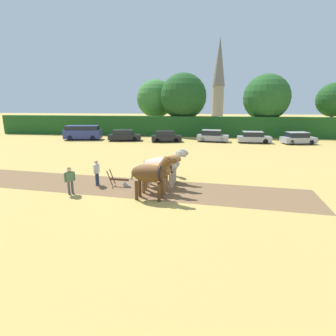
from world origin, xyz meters
TOP-DOWN VIEW (x-y plane):
  - ground_plane at (0.00, 0.00)m, footprint 240.00×240.00m
  - plowed_furrow_strip at (-3.95, 1.52)m, footprint 26.39×6.09m
  - hedgerow at (0.00, 27.98)m, footprint 63.35×1.45m
  - tree_far_left at (-6.02, 32.64)m, footprint 6.51×6.51m
  - tree_left at (-0.96, 30.04)m, footprint 7.42×7.42m
  - tree_center_left at (11.99, 30.02)m, footprint 7.14×7.14m
  - tree_center at (21.95, 30.43)m, footprint 5.07×5.07m
  - church_spire at (5.57, 54.52)m, footprint 3.15×3.15m
  - draft_horse_lead_left at (-0.08, -0.55)m, footprint 2.66×1.16m
  - draft_horse_lead_right at (0.03, 0.59)m, footprint 2.68×1.03m
  - draft_horse_trail_left at (0.13, 1.74)m, footprint 2.94×1.21m
  - draft_horse_trail_right at (0.23, 2.89)m, footprint 2.79×1.07m
  - plow at (-2.40, 1.38)m, footprint 1.51×0.49m
  - farmer_at_plow at (-3.98, 1.44)m, footprint 0.22×0.66m
  - farmer_beside_team at (0.70, 4.22)m, footprint 0.26×0.66m
  - farmer_onlooker_left at (-4.82, -0.39)m, footprint 0.44×0.50m
  - parked_van at (-14.65, 21.75)m, footprint 5.38×2.73m
  - parked_car_left at (-8.45, 21.60)m, footprint 4.74×2.66m
  - parked_car_center_left at (-2.54, 21.39)m, footprint 4.32×2.60m
  - parked_car_center at (3.72, 22.40)m, footprint 4.35×2.23m
  - parked_car_center_right at (9.10, 22.04)m, footprint 4.24×1.76m
  - parked_car_right at (14.59, 21.88)m, footprint 4.39×2.61m

SIDE VIEW (x-z plane):
  - ground_plane at x=0.00m, z-range 0.00..0.00m
  - plowed_furrow_strip at x=-3.95m, z-range 0.00..0.01m
  - plow at x=-2.40m, z-range -0.25..0.88m
  - parked_car_center_left at x=-2.54m, z-range -0.03..1.45m
  - parked_car_center_right at x=9.10m, z-range -0.03..1.47m
  - parked_car_right at x=14.59m, z-range -0.03..1.49m
  - parked_car_left at x=-8.45m, z-range -0.03..1.50m
  - parked_car_center at x=3.72m, z-range -0.04..1.56m
  - farmer_onlooker_left at x=-4.82m, z-range 0.12..1.71m
  - farmer_at_plow at x=-3.98m, z-range 0.13..1.75m
  - farmer_beside_team at x=0.70m, z-range 0.13..1.79m
  - parked_van at x=-14.65m, z-range 0.03..2.06m
  - draft_horse_trail_right at x=0.23m, z-range 0.09..2.41m
  - draft_horse_lead_right at x=0.03m, z-range 0.14..2.53m
  - draft_horse_trail_left at x=0.13m, z-range 0.13..2.54m
  - draft_horse_lead_left at x=-0.08m, z-range 0.20..2.72m
  - hedgerow at x=0.00m, z-range 0.00..3.13m
  - tree_center at x=21.95m, z-range 1.53..9.70m
  - tree_far_left at x=-6.02m, z-range 1.31..10.46m
  - tree_center_left at x=11.99m, z-range 1.19..10.72m
  - tree_left at x=-0.96m, z-range 1.22..11.09m
  - church_spire at x=5.57m, z-range 0.48..20.93m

